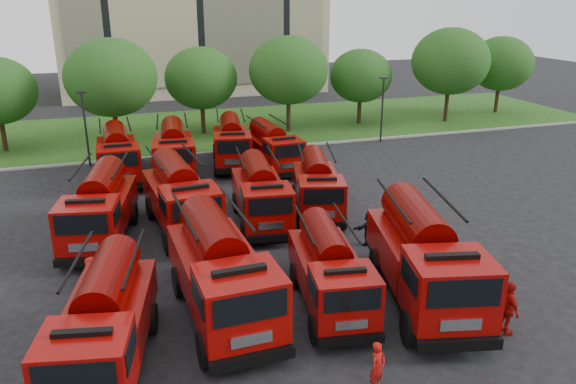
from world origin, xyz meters
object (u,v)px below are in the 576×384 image
object	(u,v)px
fire_truck_8	(118,154)
firefighter_2	(505,333)
fire_truck_4	(100,207)
fire_truck_7	(317,185)
fire_truck_11	(273,147)
fire_truck_9	(174,151)
fire_truck_0	(104,322)
firefighter_5	(368,244)
fire_truck_3	(424,257)
fire_truck_2	(330,270)
fire_truck_5	(180,196)
firefighter_3	(415,273)
fire_truck_10	(232,142)
firefighter_4	(94,293)
fire_truck_6	(261,193)
fire_truck_1	(221,271)

from	to	relation	value
fire_truck_8	firefighter_2	world-z (taller)	fire_truck_8
fire_truck_4	fire_truck_7	size ratio (longest dim) A/B	1.10
fire_truck_4	fire_truck_11	bearing A→B (deg)	49.53
firefighter_2	fire_truck_9	bearing A→B (deg)	27.72
fire_truck_0	firefighter_5	distance (m)	13.23
fire_truck_3	fire_truck_2	bearing A→B (deg)	-178.40
fire_truck_5	fire_truck_7	size ratio (longest dim) A/B	1.10
firefighter_3	firefighter_5	bearing A→B (deg)	-123.12
fire_truck_8	fire_truck_5	bearing A→B (deg)	-74.44
fire_truck_8	fire_truck_10	xyz separation A→B (m)	(7.51, 0.92, -0.03)
firefighter_4	firefighter_5	distance (m)	12.30
fire_truck_3	fire_truck_6	xyz separation A→B (m)	(-3.78, 9.43, -0.25)
fire_truck_6	fire_truck_10	bearing A→B (deg)	92.63
fire_truck_10	fire_truck_8	bearing A→B (deg)	-162.87
fire_truck_9	firefighter_2	distance (m)	23.44
fire_truck_0	fire_truck_6	world-z (taller)	fire_truck_0
fire_truck_7	fire_truck_8	distance (m)	13.56
fire_truck_0	fire_truck_1	distance (m)	4.45
fire_truck_10	firefighter_3	size ratio (longest dim) A/B	3.92
fire_truck_9	firefighter_4	bearing A→B (deg)	-103.06
fire_truck_2	fire_truck_10	xyz separation A→B (m)	(0.56, 19.34, 0.13)
fire_truck_1	fire_truck_2	size ratio (longest dim) A/B	1.19
firefighter_3	fire_truck_11	bearing A→B (deg)	-128.94
fire_truck_10	firefighter_5	size ratio (longest dim) A/B	4.41
fire_truck_3	fire_truck_7	world-z (taller)	fire_truck_3
firefighter_5	fire_truck_5	bearing A→B (deg)	-40.06
fire_truck_0	fire_truck_5	world-z (taller)	fire_truck_5
fire_truck_8	fire_truck_2	bearing A→B (deg)	-69.81
fire_truck_0	firefighter_5	world-z (taller)	fire_truck_0
fire_truck_1	fire_truck_10	xyz separation A→B (m)	(4.54, 18.77, -0.19)
firefighter_3	firefighter_4	bearing A→B (deg)	-54.59
fire_truck_11	firefighter_3	bearing A→B (deg)	-87.93
fire_truck_8	fire_truck_11	bearing A→B (deg)	-5.44
fire_truck_8	fire_truck_9	bearing A→B (deg)	-5.87
firefighter_2	firefighter_3	size ratio (longest dim) A/B	1.07
fire_truck_5	fire_truck_11	xyz separation A→B (m)	(7.24, 8.40, -0.20)
fire_truck_4	fire_truck_7	world-z (taller)	fire_truck_4
fire_truck_8	firefighter_2	distance (m)	25.19
fire_truck_7	fire_truck_9	bearing A→B (deg)	141.04
fire_truck_2	fire_truck_4	distance (m)	12.00
fire_truck_7	fire_truck_11	size ratio (longest dim) A/B	1.04
fire_truck_10	fire_truck_11	bearing A→B (deg)	-26.62
fire_truck_7	fire_truck_8	xyz separation A→B (m)	(-9.90, 9.27, 0.11)
fire_truck_2	fire_truck_8	world-z (taller)	fire_truck_8
fire_truck_3	firefighter_2	distance (m)	3.80
fire_truck_2	firefighter_4	xyz separation A→B (m)	(-8.50, 3.63, -1.46)
fire_truck_9	fire_truck_1	bearing A→B (deg)	-85.57
fire_truck_7	fire_truck_11	bearing A→B (deg)	105.27
fire_truck_1	fire_truck_8	size ratio (longest dim) A/B	1.11
fire_truck_2	firefighter_3	world-z (taller)	fire_truck_2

